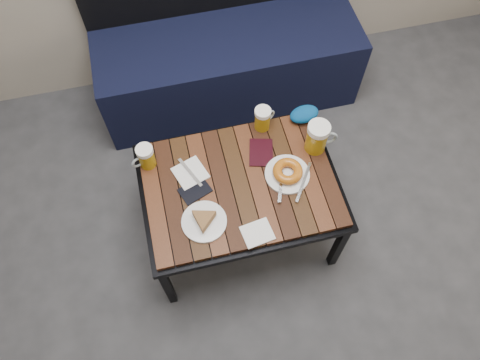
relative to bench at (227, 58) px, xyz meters
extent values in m
cube|color=black|center=(0.00, -0.02, -0.05)|extent=(1.40, 0.50, 0.45)
cube|color=black|center=(-0.53, -1.16, -0.06)|extent=(0.04, 0.03, 0.42)
cube|color=black|center=(0.25, -1.16, -0.06)|extent=(0.04, 0.03, 0.42)
cube|color=black|center=(-0.53, -0.60, -0.06)|extent=(0.04, 0.04, 0.42)
cube|color=black|center=(0.25, -0.60, -0.06)|extent=(0.04, 0.04, 0.42)
cube|color=black|center=(-0.14, -0.88, 0.16)|extent=(0.84, 0.62, 0.03)
cube|color=#341A0C|center=(-0.14, -0.88, 0.19)|extent=(0.80, 0.58, 0.02)
cylinder|color=#A47A0D|center=(-0.50, -0.70, 0.25)|extent=(0.09, 0.09, 0.10)
cylinder|color=white|center=(-0.50, -0.70, 0.31)|extent=(0.07, 0.07, 0.02)
torus|color=#8C999E|center=(-0.54, -0.71, 0.25)|extent=(0.06, 0.03, 0.06)
cylinder|color=#A47A0D|center=(0.02, -0.62, 0.25)|extent=(0.09, 0.09, 0.09)
cylinder|color=white|center=(0.02, -0.62, 0.31)|extent=(0.07, 0.07, 0.02)
torus|color=#8C999E|center=(0.06, -0.61, 0.25)|extent=(0.06, 0.03, 0.06)
cylinder|color=#A47A0D|center=(0.22, -0.78, 0.26)|extent=(0.10, 0.10, 0.13)
cylinder|color=white|center=(0.22, -0.78, 0.34)|extent=(0.10, 0.10, 0.03)
torus|color=#8C999E|center=(0.27, -0.79, 0.26)|extent=(0.08, 0.02, 0.08)
cylinder|color=white|center=(-0.32, -1.02, 0.21)|extent=(0.18, 0.18, 0.01)
cylinder|color=white|center=(0.06, -0.89, 0.21)|extent=(0.19, 0.19, 0.01)
torus|color=#96430D|center=(0.06, -0.89, 0.23)|extent=(0.13, 0.13, 0.04)
cube|color=#A5A8AD|center=(0.12, -0.95, 0.21)|extent=(0.12, 0.17, 0.00)
cube|color=#A5A8AD|center=(0.02, -0.95, 0.21)|extent=(0.06, 0.14, 0.00)
cube|color=white|center=(-0.34, -0.79, 0.20)|extent=(0.16, 0.16, 0.01)
cube|color=#A5A8AD|center=(-0.34, -0.79, 0.21)|extent=(0.08, 0.16, 0.00)
cube|color=white|center=(-0.13, -1.12, 0.20)|extent=(0.13, 0.12, 0.01)
cube|color=black|center=(-0.33, -0.87, 0.20)|extent=(0.15, 0.13, 0.01)
cube|color=black|center=(-0.02, -0.76, 0.20)|extent=(0.13, 0.16, 0.01)
ellipsoid|color=navy|center=(0.22, -0.62, 0.23)|extent=(0.15, 0.11, 0.06)
camera|label=1|loc=(-0.36, -1.79, 1.93)|focal=35.00mm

